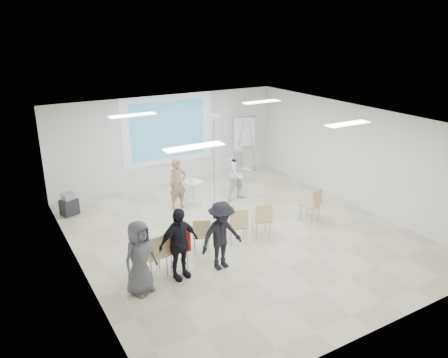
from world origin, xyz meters
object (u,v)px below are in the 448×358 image
chair_right_far (313,203)px  audience_mid (221,231)px  laptop (201,233)px  audience_outer (139,254)px  chair_center (238,223)px  audience_left (179,239)px  chair_left_mid (177,246)px  chair_right_inner (262,218)px  flipchart_easel (244,131)px  player_left (178,181)px  chair_far_left (156,252)px  pedestal_table (193,190)px  av_cart (69,205)px  player_right (240,171)px  chair_left_inner (201,233)px

chair_right_far → audience_mid: size_ratio=0.53×
laptop → audience_outer: audience_outer is taller
chair_center → audience_left: 2.02m
chair_left_mid → chair_right_inner: chair_left_mid is taller
audience_left → audience_mid: (0.97, -0.11, -0.02)m
audience_outer → flipchart_easel: bearing=20.7°
chair_right_far → laptop: (-3.40, 0.08, -0.09)m
player_left → audience_mid: 3.60m
player_left → chair_far_left: bearing=-127.2°
pedestal_table → chair_left_mid: size_ratio=0.71×
chair_far_left → chair_right_inner: bearing=1.9°
chair_left_mid → chair_center: (1.78, 0.34, -0.01)m
player_left → laptop: 2.74m
player_left → chair_left_mid: 3.47m
av_cart → chair_center: bearing=-71.7°
flipchart_easel → av_cart: (-6.34, -0.66, -1.24)m
chair_left_mid → laptop: 0.98m
player_left → chair_center: size_ratio=1.79×
player_right → laptop: size_ratio=5.74×
chair_left_inner → chair_center: (0.98, -0.06, 0.04)m
laptop → chair_left_mid: bearing=54.4°
audience_left → pedestal_table: bearing=51.1°
chair_left_inner → flipchart_easel: flipchart_easel is taller
chair_center → audience_left: bearing=-138.2°
chair_far_left → audience_outer: (-0.50, -0.38, 0.29)m
audience_mid → chair_left_mid: bearing=150.3°
chair_center → av_cart: (-3.23, 3.91, -0.26)m
chair_right_far → flipchart_easel: 4.65m
flipchart_easel → av_cart: bearing=-158.2°
pedestal_table → laptop: (-1.22, -2.85, 0.10)m
pedestal_table → audience_left: size_ratio=0.38×
player_right → chair_center: (-1.60, -2.46, -0.37)m
flipchart_easel → chair_far_left: bearing=-121.7°
chair_left_inner → chair_center: chair_center is taller
chair_right_far → audience_left: bearing=170.3°
pedestal_table → chair_far_left: (-2.56, -3.37, 0.21)m
chair_left_mid → flipchart_easel: (4.89, 4.91, 0.97)m
chair_far_left → laptop: (1.34, 0.52, -0.11)m
chair_center → chair_right_far: size_ratio=1.00×
av_cart → pedestal_table: bearing=-35.8°
chair_left_mid → chair_left_inner: (0.80, 0.41, -0.05)m
player_right → flipchart_easel: bearing=51.2°
audience_mid → chair_center: bearing=35.4°
chair_far_left → chair_center: (2.29, 0.37, -0.02)m
chair_right_far → av_cart: size_ratio=1.43×
chair_right_far → audience_left: audience_left is taller
chair_left_inner → chair_right_inner: size_ratio=0.95×
chair_right_inner → audience_left: bearing=-148.9°
chair_right_inner → audience_outer: (-3.50, -0.74, 0.32)m
chair_far_left → flipchart_easel: bearing=37.5°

